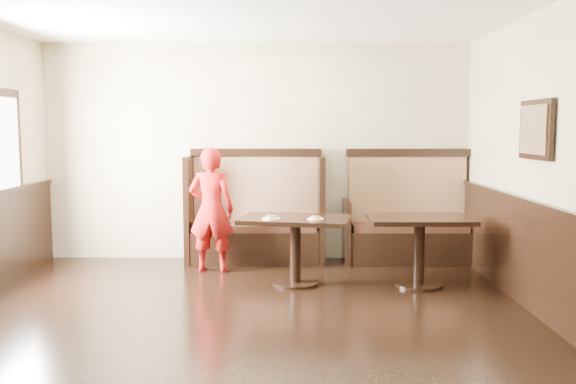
{
  "coord_description": "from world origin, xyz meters",
  "views": [
    {
      "loc": [
        0.48,
        -4.43,
        1.72
      ],
      "look_at": [
        0.42,
        2.35,
        1.0
      ],
      "focal_mm": 38.0,
      "sensor_mm": 36.0,
      "label": 1
    }
  ],
  "objects_px": {
    "table_neighbor": "(419,235)",
    "booth_main": "(256,221)",
    "child": "(211,210)",
    "table_main": "(295,233)",
    "booth_neighbor": "(408,225)"
  },
  "relations": [
    {
      "from": "table_neighbor",
      "to": "booth_main",
      "type": "bearing_deg",
      "value": 146.1
    },
    {
      "from": "booth_main",
      "to": "child",
      "type": "xyz_separation_m",
      "value": [
        -0.5,
        -0.55,
        0.22
      ]
    },
    {
      "from": "table_neighbor",
      "to": "child",
      "type": "relative_size",
      "value": 0.74
    },
    {
      "from": "table_main",
      "to": "booth_main",
      "type": "bearing_deg",
      "value": 123.55
    },
    {
      "from": "booth_main",
      "to": "booth_neighbor",
      "type": "relative_size",
      "value": 1.06
    },
    {
      "from": "booth_neighbor",
      "to": "table_neighbor",
      "type": "relative_size",
      "value": 1.5
    },
    {
      "from": "table_main",
      "to": "table_neighbor",
      "type": "distance_m",
      "value": 1.34
    },
    {
      "from": "booth_neighbor",
      "to": "child",
      "type": "bearing_deg",
      "value": -167.38
    },
    {
      "from": "booth_neighbor",
      "to": "child",
      "type": "height_order",
      "value": "child"
    },
    {
      "from": "table_neighbor",
      "to": "child",
      "type": "bearing_deg",
      "value": 163.57
    },
    {
      "from": "child",
      "to": "table_main",
      "type": "bearing_deg",
      "value": 155.63
    },
    {
      "from": "table_main",
      "to": "table_neighbor",
      "type": "xyz_separation_m",
      "value": [
        1.34,
        -0.06,
        -0.0
      ]
    },
    {
      "from": "booth_neighbor",
      "to": "table_neighbor",
      "type": "height_order",
      "value": "booth_neighbor"
    },
    {
      "from": "table_main",
      "to": "child",
      "type": "xyz_separation_m",
      "value": [
        -1.0,
        0.61,
        0.17
      ]
    },
    {
      "from": "booth_main",
      "to": "table_main",
      "type": "height_order",
      "value": "booth_main"
    }
  ]
}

